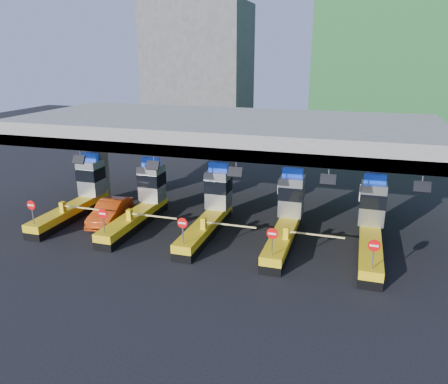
% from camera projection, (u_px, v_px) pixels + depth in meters
% --- Properties ---
extents(ground, '(120.00, 120.00, 0.00)m').
position_uv_depth(ground, '(210.00, 230.00, 28.80)').
color(ground, black).
rests_on(ground, ground).
extents(toll_canopy, '(28.00, 12.09, 7.00)m').
position_uv_depth(toll_canopy, '(223.00, 131.00, 29.56)').
color(toll_canopy, slate).
rests_on(toll_canopy, ground).
extents(toll_lane_far_left, '(4.43, 8.00, 4.16)m').
position_uv_depth(toll_lane_far_left, '(80.00, 195.00, 31.45)').
color(toll_lane_far_left, black).
rests_on(toll_lane_far_left, ground).
extents(toll_lane_left, '(4.43, 8.00, 4.16)m').
position_uv_depth(toll_lane_left, '(143.00, 202.00, 30.04)').
color(toll_lane_left, black).
rests_on(toll_lane_left, ground).
extents(toll_lane_center, '(4.43, 8.00, 4.16)m').
position_uv_depth(toll_lane_center, '(211.00, 209.00, 28.63)').
color(toll_lane_center, black).
rests_on(toll_lane_center, ground).
extents(toll_lane_right, '(4.43, 8.00, 4.16)m').
position_uv_depth(toll_lane_right, '(287.00, 217.00, 27.22)').
color(toll_lane_right, black).
rests_on(toll_lane_right, ground).
extents(toll_lane_far_right, '(4.43, 8.00, 4.16)m').
position_uv_depth(toll_lane_far_right, '(371.00, 226.00, 25.81)').
color(toll_lane_far_right, black).
rests_on(toll_lane_far_right, ground).
extents(bg_building_scaffold, '(18.00, 12.00, 28.00)m').
position_uv_depth(bg_building_scaffold, '(397.00, 28.00, 50.34)').
color(bg_building_scaffold, '#1E5926').
rests_on(bg_building_scaffold, ground).
extents(bg_building_concrete, '(14.00, 10.00, 18.00)m').
position_uv_depth(bg_building_concrete, '(199.00, 69.00, 62.83)').
color(bg_building_concrete, '#4C4C49').
rests_on(bg_building_concrete, ground).
extents(red_car, '(2.31, 4.90, 1.55)m').
position_uv_depth(red_car, '(110.00, 212.00, 29.92)').
color(red_car, '#C6400F').
rests_on(red_car, ground).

